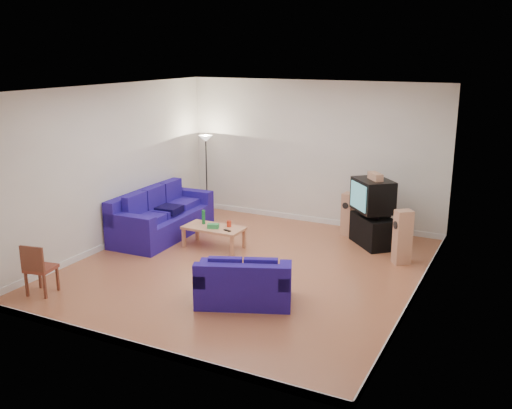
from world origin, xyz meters
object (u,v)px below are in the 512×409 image
at_px(tv_stand, 373,231).
at_px(television, 373,195).
at_px(sofa_loveseat, 244,286).
at_px(sofa_three_seat, 160,219).
at_px(coffee_table, 214,229).

bearing_deg(tv_stand, television, -84.18).
xyz_separation_m(sofa_loveseat, tv_stand, (1.06, 3.59, 0.03)).
bearing_deg(television, sofa_three_seat, -113.79).
bearing_deg(sofa_three_seat, coffee_table, 80.57).
distance_m(tv_stand, television, 0.74).
bearing_deg(television, sofa_loveseat, -57.59).
bearing_deg(sofa_loveseat, tv_stand, 51.53).
distance_m(sofa_loveseat, coffee_table, 2.67).
xyz_separation_m(sofa_three_seat, tv_stand, (4.22, 1.38, -0.06)).
relative_size(sofa_loveseat, television, 1.62).
height_order(tv_stand, television, television).
height_order(sofa_three_seat, coffee_table, sofa_three_seat).
distance_m(sofa_three_seat, coffee_table, 1.44).
height_order(coffee_table, television, television).
xyz_separation_m(sofa_three_seat, sofa_loveseat, (3.16, -2.21, -0.08)).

